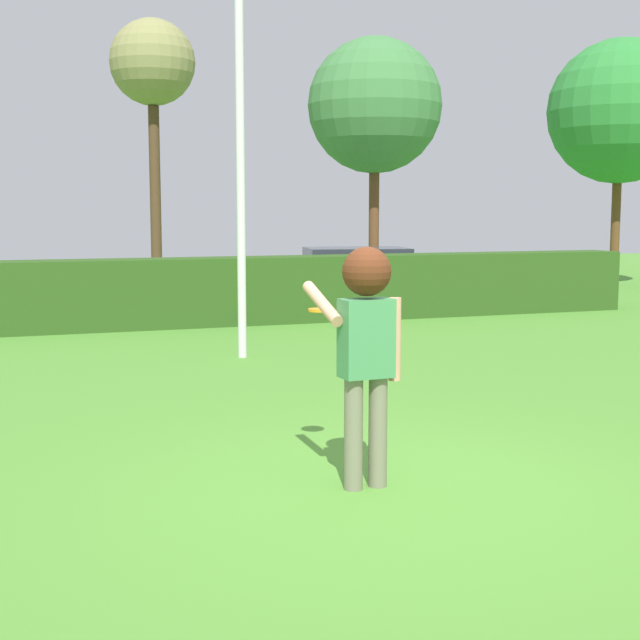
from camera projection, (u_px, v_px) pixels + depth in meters
ground_plane at (382, 486)px, 6.78m from camera, size 60.00×60.00×0.00m
person at (366, 333)px, 6.60m from camera, size 0.58×0.76×1.80m
frisbee at (321, 310)px, 7.44m from camera, size 0.22×0.22×0.02m
lamppost at (240, 78)px, 12.26m from camera, size 0.24×0.24×7.07m
hedge_row at (157, 293)px, 15.94m from camera, size 19.07×0.90×1.22m
parked_car_white at (356, 273)px, 19.87m from camera, size 4.45×2.47×1.25m
oak_tree at (620, 112)px, 24.32m from camera, size 3.87×3.87×6.66m
willow_tree at (375, 106)px, 21.48m from camera, size 3.21×3.21×6.16m
bare_elm_tree at (153, 67)px, 22.13m from camera, size 2.10×2.10×6.74m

